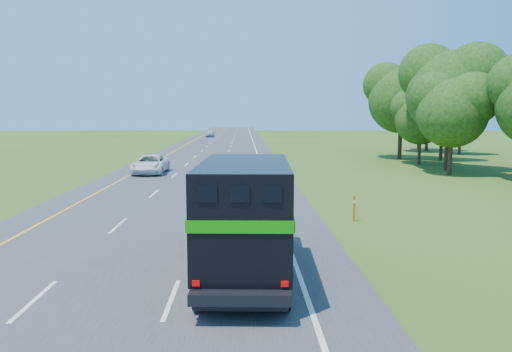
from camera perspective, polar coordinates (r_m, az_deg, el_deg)
The scene contains 6 objects.
road at distance 52.35m, azimuth -5.59°, elevation 1.63°, with size 15.00×260.00×0.04m, color #38383A.
lane_markings at distance 52.35m, azimuth -5.59°, elevation 1.66°, with size 11.15×260.00×0.01m.
horse_truck at distance 15.29m, azimuth -1.18°, elevation -4.38°, with size 2.84×8.17×3.57m.
white_suv at distance 42.62m, azimuth -11.99°, elevation 1.33°, with size 2.57×5.57×1.55m, color white.
far_car at distance 108.28m, azimuth -5.31°, elevation 4.87°, with size 1.81×4.49×1.53m, color #AEAEB5.
delineator at distance 23.80m, azimuth 11.16°, elevation -3.58°, with size 0.10×0.05×1.19m.
Camera 1 is at (3.79, -1.97, 5.00)m, focal length 35.00 mm.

